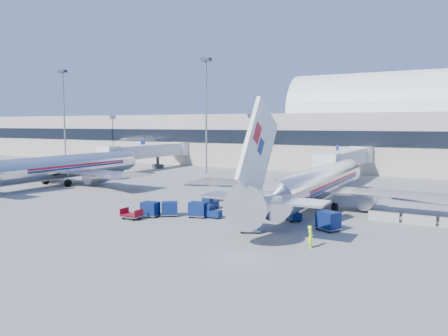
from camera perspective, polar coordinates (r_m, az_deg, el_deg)
The scene contains 20 objects.
ground at distance 51.58m, azimuth -0.49°, elevation -5.21°, with size 260.00×260.00×0.00m, color gray.
terminal at distance 107.24m, azimuth 7.85°, elevation 4.51°, with size 170.00×28.15×21.00m.
airliner_main at distance 51.32m, azimuth 11.81°, elevation -2.07°, with size 32.00×37.26×12.07m.
airliner_mid at distance 75.09m, azimuth -20.51°, elevation 0.15°, with size 32.00×37.26×12.07m.
jetbridge_near at distance 77.13m, azimuth 15.85°, elevation 1.18°, with size 4.40×27.50×6.25m.
jetbridge_mid at distance 95.68m, azimuth -9.48°, elevation 2.18°, with size 4.40×27.50×6.25m.
mast_far_west at distance 112.74m, azimuth -20.20°, elevation 7.97°, with size 2.00×1.20×22.60m.
mast_west at distance 86.76m, azimuth -2.35°, elevation 9.07°, with size 2.00×1.20×22.60m.
barrier_near at distance 47.58m, azimuth 20.14°, elevation -5.95°, with size 3.00×0.55×0.90m, color #9E9E96.
barrier_mid at distance 47.22m, azimuth 24.12°, elevation -6.19°, with size 3.00×0.55×0.90m, color #9E9E96.
tug_lead at distance 46.03m, azimuth -1.73°, elevation -5.78°, with size 2.12×1.17×1.34m.
tug_right at distance 45.42m, azimuth 8.73°, elevation -5.92°, with size 2.47×2.28×1.47m.
tug_left at distance 50.51m, azimuth -1.91°, elevation -4.68°, with size 1.21×2.27×1.45m.
cart_train_a at distance 46.26m, azimuth -3.44°, elevation -5.40°, with size 2.13×1.81×1.63m.
cart_train_b at distance 47.14m, azimuth -7.11°, elevation -5.28°, with size 2.20×2.09×1.55m.
cart_train_c at distance 47.09m, azimuth -9.61°, elevation -5.29°, with size 1.97×1.60×1.60m.
cart_solo_near at distance 40.07m, azimuth 3.46°, elevation -7.09°, with size 2.39×2.17×1.71m.
cart_solo_far at distance 41.73m, azimuth 13.47°, elevation -6.69°, with size 2.49×2.30×1.77m.
cart_open_red at distance 46.35m, azimuth -11.96°, elevation -6.10°, with size 2.03×1.44×0.54m.
ramp_worker at distance 35.71m, azimuth 11.21°, elevation -8.82°, with size 0.66×0.43×1.81m, color #C7FF1A.
Camera 1 is at (24.78, -44.15, 9.86)m, focal length 35.00 mm.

